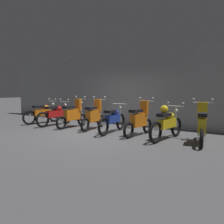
{
  "coord_description": "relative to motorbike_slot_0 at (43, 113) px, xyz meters",
  "views": [
    {
      "loc": [
        4.67,
        -5.81,
        1.51
      ],
      "look_at": [
        0.46,
        0.6,
        0.75
      ],
      "focal_mm": 34.41,
      "sensor_mm": 36.0,
      "label": 1
    }
  ],
  "objects": [
    {
      "name": "motorbike_slot_2",
      "position": [
        2.0,
        -0.09,
        0.04
      ],
      "size": [
        0.59,
        1.68,
        1.29
      ],
      "color": "black",
      "rests_on": "ground"
    },
    {
      "name": "back_wall",
      "position": [
        3.49,
        2.03,
        1.08
      ],
      "size": [
        16.0,
        0.3,
        3.14
      ],
      "primitive_type": "cube",
      "color": "gray",
      "rests_on": "ground"
    },
    {
      "name": "motorbike_slot_6",
      "position": [
        5.99,
        -0.15,
        0.04
      ],
      "size": [
        0.58,
        1.94,
        1.15
      ],
      "color": "black",
      "rests_on": "ground"
    },
    {
      "name": "motorbike_slot_5",
      "position": [
        5.0,
        -0.05,
        0.04
      ],
      "size": [
        0.59,
        1.68,
        1.29
      ],
      "color": "black",
      "rests_on": "ground"
    },
    {
      "name": "motorbike_slot_0",
      "position": [
        0.0,
        0.0,
        0.0
      ],
      "size": [
        0.59,
        1.95,
        1.15
      ],
      "color": "black",
      "rests_on": "ground"
    },
    {
      "name": "motorbike_slot_4",
      "position": [
        3.99,
        -0.13,
        -0.0
      ],
      "size": [
        0.56,
        1.95,
        1.03
      ],
      "color": "black",
      "rests_on": "ground"
    },
    {
      "name": "ground_plane",
      "position": [
        3.49,
        -0.73,
        -0.49
      ],
      "size": [
        80.0,
        80.0,
        0.0
      ],
      "primitive_type": "plane",
      "color": "#4C4C4F"
    },
    {
      "name": "motorbike_slot_7",
      "position": [
        6.98,
        -0.05,
        0.04
      ],
      "size": [
        0.59,
        1.67,
        1.29
      ],
      "color": "black",
      "rests_on": "ground"
    },
    {
      "name": "motorbike_slot_3",
      "position": [
        2.99,
        0.04,
        0.04
      ],
      "size": [
        0.59,
        1.68,
        1.29
      ],
      "color": "black",
      "rests_on": "ground"
    },
    {
      "name": "motorbike_slot_1",
      "position": [
        1.0,
        -0.12,
        0.0
      ],
      "size": [
        0.59,
        1.95,
        1.15
      ],
      "color": "black",
      "rests_on": "ground"
    }
  ]
}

